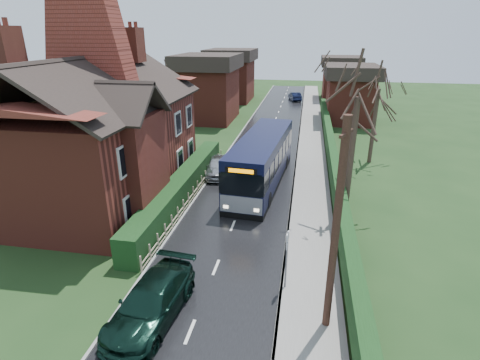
% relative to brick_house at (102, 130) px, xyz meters
% --- Properties ---
extents(ground, '(140.00, 140.00, 0.00)m').
position_rel_brick_house_xyz_m(ground, '(8.73, -4.78, -4.38)').
color(ground, '#25411C').
rests_on(ground, ground).
extents(road, '(6.00, 100.00, 0.02)m').
position_rel_brick_house_xyz_m(road, '(8.73, 5.22, -4.37)').
color(road, black).
rests_on(road, ground).
extents(pavement, '(2.50, 100.00, 0.14)m').
position_rel_brick_house_xyz_m(pavement, '(12.98, 5.22, -4.31)').
color(pavement, slate).
rests_on(pavement, ground).
extents(kerb_right, '(0.12, 100.00, 0.14)m').
position_rel_brick_house_xyz_m(kerb_right, '(11.78, 5.22, -4.31)').
color(kerb_right, gray).
rests_on(kerb_right, ground).
extents(kerb_left, '(0.12, 100.00, 0.10)m').
position_rel_brick_house_xyz_m(kerb_left, '(5.68, 5.22, -4.33)').
color(kerb_left, gray).
rests_on(kerb_left, ground).
extents(front_hedge, '(1.20, 16.00, 1.60)m').
position_rel_brick_house_xyz_m(front_hedge, '(4.83, 0.22, -3.58)').
color(front_hedge, black).
rests_on(front_hedge, ground).
extents(picket_fence, '(0.10, 16.00, 0.90)m').
position_rel_brick_house_xyz_m(picket_fence, '(5.58, 0.22, -3.93)').
color(picket_fence, gray).
rests_on(picket_fence, ground).
extents(right_wall_hedge, '(0.60, 50.00, 1.80)m').
position_rel_brick_house_xyz_m(right_wall_hedge, '(14.53, 5.22, -3.36)').
color(right_wall_hedge, maroon).
rests_on(right_wall_hedge, ground).
extents(brick_house, '(9.30, 14.60, 10.30)m').
position_rel_brick_house_xyz_m(brick_house, '(0.00, 0.00, 0.00)').
color(brick_house, maroon).
rests_on(brick_house, ground).
extents(bus, '(3.54, 11.53, 3.45)m').
position_rel_brick_house_xyz_m(bus, '(9.53, 3.64, -2.67)').
color(bus, black).
rests_on(bus, ground).
extents(car_silver, '(2.16, 4.24, 1.38)m').
position_rel_brick_house_xyz_m(car_silver, '(6.11, 4.79, -3.68)').
color(car_silver, '#B0B1B5').
rests_on(car_silver, ground).
extents(car_green, '(2.46, 5.11, 1.43)m').
position_rel_brick_house_xyz_m(car_green, '(7.13, -10.32, -3.66)').
color(car_green, black).
rests_on(car_green, ground).
extents(car_distant, '(2.30, 4.12, 1.29)m').
position_rel_brick_house_xyz_m(car_distant, '(10.49, 38.72, -3.73)').
color(car_distant, black).
rests_on(car_distant, ground).
extents(bus_stop_sign, '(0.10, 0.41, 2.74)m').
position_rel_brick_house_xyz_m(bus_stop_sign, '(11.93, -7.78, -2.57)').
color(bus_stop_sign, slate).
rests_on(bus_stop_sign, ground).
extents(telegraph_pole, '(0.49, 0.95, 7.81)m').
position_rel_brick_house_xyz_m(telegraph_pole, '(13.53, -9.65, -0.42)').
color(telegraph_pole, black).
rests_on(telegraph_pole, ground).
extents(tree_right_near, '(4.53, 4.53, 9.79)m').
position_rel_brick_house_xyz_m(tree_right_near, '(14.96, -0.21, 2.94)').
color(tree_right_near, '#35271F').
rests_on(tree_right_near, ground).
extents(tree_right_far, '(4.40, 4.40, 8.51)m').
position_rel_brick_house_xyz_m(tree_right_far, '(17.73, 9.91, 1.98)').
color(tree_right_far, '#382921').
rests_on(tree_right_far, ground).
extents(tree_house_side, '(4.79, 4.79, 10.89)m').
position_rel_brick_house_xyz_m(tree_house_side, '(-1.62, 11.04, 3.76)').
color(tree_house_side, '#382A21').
rests_on(tree_house_side, ground).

